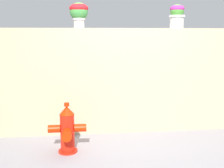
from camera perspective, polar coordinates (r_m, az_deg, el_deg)
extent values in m
plane|color=gray|center=(4.25, 5.67, -13.84)|extent=(24.00, 24.00, 0.00)
cube|color=tan|center=(4.98, 3.33, 0.67)|extent=(6.03, 0.29, 1.82)
cylinder|color=beige|center=(4.88, -6.68, 12.12)|extent=(0.18, 0.18, 0.16)
cylinder|color=beige|center=(4.88, -6.70, 12.91)|extent=(0.21, 0.21, 0.03)
sphere|color=#3B843B|center=(4.89, -6.73, 14.35)|extent=(0.30, 0.30, 0.30)
ellipsoid|color=red|center=(4.90, -6.74, 14.97)|extent=(0.32, 0.32, 0.17)
cylinder|color=beige|center=(5.12, 12.96, 12.16)|extent=(0.24, 0.24, 0.22)
cylinder|color=beige|center=(5.13, 13.00, 13.22)|extent=(0.28, 0.28, 0.03)
sphere|color=#3E7D2C|center=(5.14, 13.04, 14.16)|extent=(0.23, 0.23, 0.23)
ellipsoid|color=#B02381|center=(5.14, 13.06, 14.62)|extent=(0.25, 0.25, 0.13)
cylinder|color=red|center=(4.34, -8.90, -13.21)|extent=(0.28, 0.28, 0.03)
cylinder|color=red|center=(4.24, -9.00, -9.81)|extent=(0.21, 0.21, 0.58)
cone|color=red|center=(4.14, -9.14, -5.26)|extent=(0.22, 0.22, 0.12)
cylinder|color=red|center=(4.11, -9.17, -4.11)|extent=(0.07, 0.07, 0.05)
cylinder|color=red|center=(4.23, -11.64, -8.86)|extent=(0.17, 0.11, 0.11)
cylinder|color=red|center=(4.21, -6.42, -8.80)|extent=(0.17, 0.11, 0.11)
cylinder|color=red|center=(4.04, -9.14, -10.14)|extent=(0.14, 0.19, 0.14)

